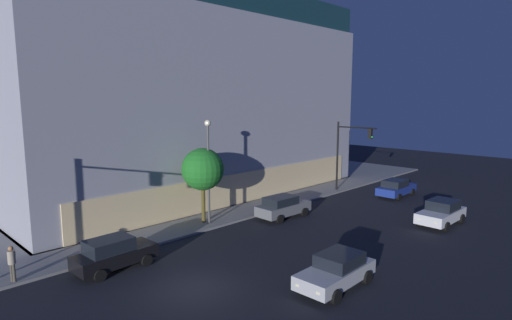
# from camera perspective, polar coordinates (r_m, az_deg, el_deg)

# --- Properties ---
(ground_plane) EXTENTS (120.00, 120.00, 0.00)m
(ground_plane) POSITION_cam_1_polar(r_m,az_deg,el_deg) (20.80, -8.55, -17.19)
(ground_plane) COLOR black
(modern_building) EXTENTS (33.78, 24.90, 18.53)m
(modern_building) POSITION_cam_1_polar(r_m,az_deg,el_deg) (44.15, -13.00, 8.53)
(modern_building) COLOR #4C4C51
(modern_building) RESTS_ON ground
(traffic_light_far_corner) EXTENTS (0.38, 4.03, 6.66)m
(traffic_light_far_corner) POSITION_cam_1_polar(r_m,az_deg,el_deg) (39.96, 12.68, 1.88)
(traffic_light_far_corner) COLOR black
(traffic_light_far_corner) RESTS_ON sidewalk_corner
(street_lamp_sidewalk) EXTENTS (0.44, 0.44, 7.38)m
(street_lamp_sidewalk) POSITION_cam_1_polar(r_m,az_deg,el_deg) (29.05, -6.62, 0.21)
(street_lamp_sidewalk) COLOR #4D4D4D
(street_lamp_sidewalk) RESTS_ON sidewalk_corner
(sidewalk_tree) EXTENTS (3.02, 3.02, 5.38)m
(sidewalk_tree) POSITION_cam_1_polar(r_m,az_deg,el_deg) (29.52, -7.38, -1.30)
(sidewalk_tree) COLOR #50471E
(sidewalk_tree) RESTS_ON sidewalk_corner
(pedestrian_waiting) EXTENTS (0.36, 0.36, 1.81)m
(pedestrian_waiting) POSITION_cam_1_polar(r_m,az_deg,el_deg) (23.69, -30.68, -11.84)
(pedestrian_waiting) COLOR #4C473D
(pedestrian_waiting) RESTS_ON sidewalk_corner
(car_black) EXTENTS (4.36, 2.09, 1.73)m
(car_black) POSITION_cam_1_polar(r_m,az_deg,el_deg) (23.60, -19.09, -12.10)
(car_black) COLOR black
(car_black) RESTS_ON ground
(car_silver) EXTENTS (4.49, 2.14, 1.62)m
(car_silver) POSITION_cam_1_polar(r_m,az_deg,el_deg) (20.81, 11.07, -14.74)
(car_silver) COLOR #B7BABF
(car_silver) RESTS_ON ground
(car_grey) EXTENTS (4.52, 2.16, 1.67)m
(car_grey) POSITION_cam_1_polar(r_m,az_deg,el_deg) (31.60, 3.72, -6.43)
(car_grey) COLOR slate
(car_grey) RESTS_ON ground
(car_white) EXTENTS (4.52, 2.27, 1.75)m
(car_white) POSITION_cam_1_polar(r_m,az_deg,el_deg) (32.71, 24.24, -6.62)
(car_white) COLOR silver
(car_white) RESTS_ON ground
(car_blue) EXTENTS (4.62, 2.14, 1.60)m
(car_blue) POSITION_cam_1_polar(r_m,az_deg,el_deg) (40.36, 18.78, -3.66)
(car_blue) COLOR navy
(car_blue) RESTS_ON ground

